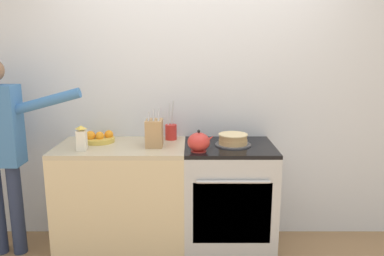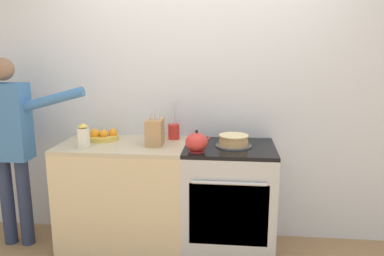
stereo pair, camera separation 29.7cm
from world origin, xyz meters
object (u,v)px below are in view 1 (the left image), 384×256
(tea_kettle, at_px, (199,142))
(knife_block, at_px, (154,133))
(stove_range, at_px, (228,199))
(fruit_bowl, at_px, (99,138))
(person_baker, at_px, (0,142))
(milk_carton, at_px, (82,139))
(utensil_crock, at_px, (171,131))
(layer_cake, at_px, (233,140))

(tea_kettle, distance_m, knife_block, 0.39)
(stove_range, bearing_deg, knife_block, -177.69)
(tea_kettle, relative_size, fruit_bowl, 0.80)
(fruit_bowl, xyz_separation_m, person_baker, (-0.74, -0.16, 0.01))
(tea_kettle, relative_size, milk_carton, 1.07)
(tea_kettle, bearing_deg, utensil_crock, 121.71)
(stove_range, bearing_deg, person_baker, -178.34)
(layer_cake, bearing_deg, milk_carton, -172.31)
(stove_range, height_order, milk_carton, milk_carton)
(utensil_crock, relative_size, fruit_bowl, 1.28)
(knife_block, distance_m, utensil_crock, 0.26)
(milk_carton, bearing_deg, tea_kettle, -1.73)
(stove_range, relative_size, tea_kettle, 4.41)
(person_baker, bearing_deg, stove_range, -11.87)
(utensil_crock, bearing_deg, tea_kettle, -58.29)
(person_baker, bearing_deg, milk_carton, -21.77)
(utensil_crock, bearing_deg, milk_carton, -152.14)
(stove_range, relative_size, knife_block, 2.99)
(knife_block, distance_m, fruit_bowl, 0.50)
(stove_range, distance_m, layer_cake, 0.51)
(layer_cake, relative_size, person_baker, 0.18)
(stove_range, relative_size, layer_cake, 3.18)
(stove_range, relative_size, utensil_crock, 2.75)
(stove_range, distance_m, utensil_crock, 0.75)
(tea_kettle, bearing_deg, knife_block, 156.59)
(stove_range, bearing_deg, tea_kettle, -144.61)
(layer_cake, height_order, utensil_crock, utensil_crock)
(knife_block, height_order, person_baker, person_baker)
(fruit_bowl, distance_m, person_baker, 0.76)
(stove_range, bearing_deg, fruit_bowl, 174.29)
(fruit_bowl, bearing_deg, person_baker, -167.73)
(layer_cake, bearing_deg, knife_block, -177.05)
(knife_block, xyz_separation_m, person_baker, (-1.22, -0.03, -0.06))
(milk_carton, bearing_deg, knife_block, 13.07)
(tea_kettle, relative_size, knife_block, 0.68)
(layer_cake, xyz_separation_m, person_baker, (-1.86, -0.06, 0.00))
(person_baker, bearing_deg, utensil_crock, -2.83)
(fruit_bowl, relative_size, milk_carton, 1.33)
(milk_carton, distance_m, person_baker, 0.69)
(fruit_bowl, height_order, person_baker, person_baker)
(layer_cake, xyz_separation_m, knife_block, (-0.64, -0.03, 0.07))
(tea_kettle, distance_m, fruit_bowl, 0.88)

